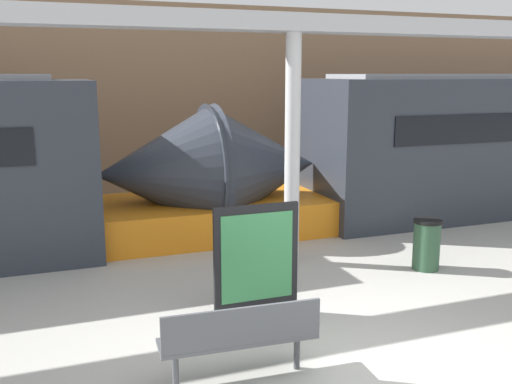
# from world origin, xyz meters

# --- Properties ---
(station_wall) EXTENTS (56.00, 0.20, 5.00)m
(station_wall) POSITION_xyz_m (0.00, 10.38, 2.50)
(station_wall) COLOR #937051
(station_wall) RESTS_ON ground_plane
(bench_near) EXTENTS (1.70, 0.53, 0.89)m
(bench_near) POSITION_xyz_m (-1.20, 0.53, 0.54)
(bench_near) COLOR #4C4F54
(bench_near) RESTS_ON ground_plane
(trash_bin) EXTENTS (0.46, 0.46, 0.86)m
(trash_bin) POSITION_xyz_m (2.85, 2.86, 0.43)
(trash_bin) COLOR #2D5138
(trash_bin) RESTS_ON ground_plane
(poster_board) EXTENTS (1.16, 0.07, 1.55)m
(poster_board) POSITION_xyz_m (-0.48, 2.00, 0.79)
(poster_board) COLOR black
(poster_board) RESTS_ON ground_plane
(support_column_near) EXTENTS (0.26, 0.26, 3.86)m
(support_column_near) POSITION_xyz_m (0.88, 3.96, 1.93)
(support_column_near) COLOR silver
(support_column_near) RESTS_ON ground_plane
(canopy_beam) EXTENTS (28.00, 0.60, 0.28)m
(canopy_beam) POSITION_xyz_m (0.88, 3.96, 4.00)
(canopy_beam) COLOR #B7B7BC
(canopy_beam) RESTS_ON support_column_near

